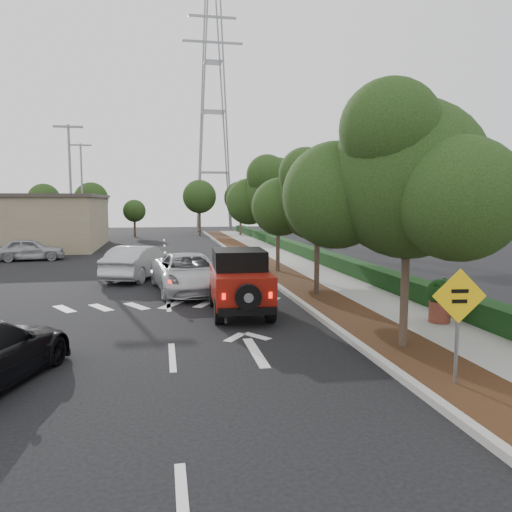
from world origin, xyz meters
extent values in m
plane|color=black|center=(0.00, 0.00, 0.00)|extent=(120.00, 120.00, 0.00)
cube|color=#9E9B93|center=(4.60, 12.00, 0.07)|extent=(0.20, 70.00, 0.15)
cube|color=black|center=(5.60, 12.00, 0.06)|extent=(1.80, 70.00, 0.12)
cube|color=gray|center=(7.50, 12.00, 0.06)|extent=(2.00, 70.00, 0.12)
cube|color=black|center=(8.90, 12.00, 0.40)|extent=(0.80, 70.00, 0.80)
cylinder|color=black|center=(1.56, 5.48, 0.40)|extent=(0.31, 0.80, 0.79)
cylinder|color=black|center=(3.10, 5.42, 0.40)|extent=(0.31, 0.80, 0.79)
cylinder|color=black|center=(1.45, 2.99, 0.40)|extent=(0.31, 0.80, 0.79)
cylinder|color=black|center=(3.00, 2.92, 0.40)|extent=(0.31, 0.80, 0.79)
cube|color=maroon|center=(2.28, 4.20, 0.94)|extent=(1.94, 3.74, 0.99)
cube|color=black|center=(2.29, 4.50, 1.76)|extent=(1.73, 2.09, 0.64)
cube|color=maroon|center=(2.34, 5.60, 0.86)|extent=(1.61, 1.09, 0.81)
cube|color=black|center=(2.20, 2.29, 0.50)|extent=(1.70, 0.25, 0.22)
cylinder|color=black|center=(2.19, 2.15, 0.94)|extent=(0.76, 0.25, 0.75)
cube|color=#FF190C|center=(1.52, 2.38, 0.94)|extent=(0.10, 0.04, 0.18)
cube|color=#FF190C|center=(2.88, 2.32, 0.94)|extent=(0.10, 0.04, 0.18)
imported|color=#B9BCC1|center=(0.85, 8.49, 0.77)|extent=(3.19, 5.80, 1.54)
imported|color=#A6A8AD|center=(-1.31, 12.35, 0.79)|extent=(3.28, 5.07, 1.58)
imported|color=#A1A3A9|center=(-8.24, 21.10, 0.69)|extent=(4.20, 2.06, 1.38)
cylinder|color=slate|center=(5.40, -3.04, 1.16)|extent=(0.08, 0.08, 2.08)
cube|color=yellow|center=(5.40, -3.07, 1.85)|extent=(1.06, 0.17, 1.06)
cube|color=black|center=(5.39, -3.09, 1.95)|extent=(0.33, 0.05, 0.07)
cube|color=black|center=(5.39, -3.09, 1.75)|extent=(0.30, 0.05, 0.07)
cylinder|color=brown|center=(7.78, 1.51, 0.44)|extent=(0.63, 0.63, 0.61)
sphere|color=black|center=(7.78, 1.51, 1.02)|extent=(0.77, 0.77, 0.77)
imported|color=black|center=(7.78, 1.51, 1.11)|extent=(0.66, 0.58, 0.72)
camera|label=1|loc=(-0.18, -11.58, 3.66)|focal=35.00mm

